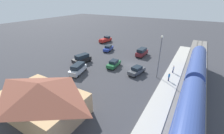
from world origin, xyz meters
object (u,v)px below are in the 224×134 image
object	(u,v)px
station_building	(42,98)
sedan_charcoal	(137,70)
suv_black	(82,59)
sedan_green	(114,64)
suv_maroon	(142,52)
light_pole_near_platform	(160,53)
pedestrian_on_platform	(173,69)
sedan_blue	(108,48)
pedestrian_waiting_far	(169,76)
suv_silver	(78,69)
pickup_red	(106,39)
passenger_train	(187,127)

from	to	relation	value
station_building	sedan_charcoal	world-z (taller)	station_building
suv_black	sedan_green	world-z (taller)	suv_black
suv_maroon	sedan_green	distance (m)	11.25
sedan_charcoal	light_pole_near_platform	distance (m)	6.34
pedestrian_on_platform	suv_maroon	bearing A→B (deg)	-37.21
sedan_blue	sedan_charcoal	xyz separation A→B (m)	(-13.77, 10.61, 0.00)
station_building	light_pole_near_platform	world-z (taller)	light_pole_near_platform
suv_maroon	suv_black	xyz separation A→B (m)	(11.59, 12.60, 0.00)
pedestrian_waiting_far	sedan_charcoal	distance (m)	6.84
station_building	suv_black	bearing A→B (deg)	-66.08
pedestrian_on_platform	light_pole_near_platform	size ratio (longest dim) A/B	0.19
sedan_green	sedan_blue	bearing A→B (deg)	-52.59
sedan_green	sedan_charcoal	world-z (taller)	same
station_building	suv_maroon	size ratio (longest dim) A/B	2.52
station_building	suv_silver	world-z (taller)	station_building
suv_silver	pickup_red	bearing A→B (deg)	-71.00
pedestrian_waiting_far	sedan_green	distance (m)	13.04
pedestrian_waiting_far	pickup_red	size ratio (longest dim) A/B	0.30
suv_silver	sedan_blue	bearing A→B (deg)	-81.84
suv_black	sedan_charcoal	size ratio (longest dim) A/B	1.09
pedestrian_on_platform	suv_silver	bearing A→B (deg)	29.29
pedestrian_waiting_far	sedan_charcoal	xyz separation A→B (m)	(6.82, -0.26, -0.40)
suv_black	suv_silver	xyz separation A→B (m)	(-3.25, 5.17, 0.00)
pedestrian_waiting_far	suv_maroon	bearing A→B (deg)	-50.06
sedan_green	pickup_red	bearing A→B (deg)	-52.75
suv_black	pickup_red	bearing A→B (deg)	-74.84
pedestrian_on_platform	suv_silver	distance (m)	20.94
passenger_train	pedestrian_on_platform	distance (m)	18.74
passenger_train	sedan_charcoal	distance (m)	18.17
station_building	pedestrian_waiting_far	world-z (taller)	station_building
pedestrian_on_platform	sedan_blue	world-z (taller)	pedestrian_on_platform
station_building	passenger_train	bearing A→B (deg)	-166.74
sedan_charcoal	pickup_red	bearing A→B (deg)	-43.33
suv_maroon	light_pole_near_platform	size ratio (longest dim) A/B	0.56
suv_black	suv_silver	bearing A→B (deg)	122.15
suv_silver	pickup_red	size ratio (longest dim) A/B	0.93
passenger_train	suv_silver	bearing A→B (deg)	-19.51
pedestrian_waiting_far	sedan_blue	world-z (taller)	pedestrian_waiting_far
station_building	sedan_green	distance (m)	19.28
suv_silver	sedan_green	bearing A→B (deg)	-126.45
sedan_blue	suv_maroon	bearing A→B (deg)	-175.38
suv_maroon	sedan_green	world-z (taller)	suv_maroon
sedan_charcoal	suv_maroon	bearing A→B (deg)	-75.30
pedestrian_waiting_far	sedan_blue	distance (m)	23.29
suv_maroon	light_pole_near_platform	bearing A→B (deg)	123.93
suv_silver	passenger_train	bearing A→B (deg)	160.49
suv_black	suv_silver	size ratio (longest dim) A/B	1.00
sedan_blue	suv_black	bearing A→B (deg)	85.96
suv_maroon	sedan_charcoal	bearing A→B (deg)	104.70
pedestrian_waiting_far	suv_black	distance (m)	21.44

